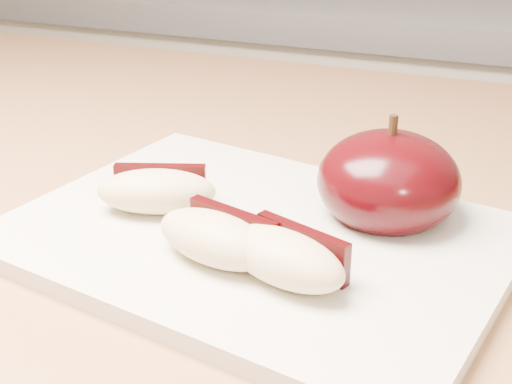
% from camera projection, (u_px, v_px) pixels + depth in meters
% --- Properties ---
extents(back_cabinet, '(2.40, 0.62, 0.94)m').
position_uv_depth(back_cabinet, '(462.00, 258.00, 1.27)').
color(back_cabinet, silver).
rests_on(back_cabinet, ground).
extents(cutting_board, '(0.33, 0.26, 0.01)m').
position_uv_depth(cutting_board, '(256.00, 238.00, 0.43)').
color(cutting_board, silver).
rests_on(cutting_board, island_counter).
extents(apple_half, '(0.11, 0.11, 0.07)m').
position_uv_depth(apple_half, '(388.00, 181.00, 0.44)').
color(apple_half, black).
rests_on(apple_half, cutting_board).
extents(apple_wedge_a, '(0.08, 0.06, 0.03)m').
position_uv_depth(apple_wedge_a, '(157.00, 190.00, 0.45)').
color(apple_wedge_a, '#D9C089').
rests_on(apple_wedge_a, cutting_board).
extents(apple_wedge_b, '(0.08, 0.06, 0.03)m').
position_uv_depth(apple_wedge_b, '(217.00, 237.00, 0.39)').
color(apple_wedge_b, '#D9C089').
rests_on(apple_wedge_b, cutting_board).
extents(apple_wedge_c, '(0.08, 0.06, 0.03)m').
position_uv_depth(apple_wedge_c, '(286.00, 257.00, 0.37)').
color(apple_wedge_c, '#D9C089').
rests_on(apple_wedge_c, cutting_board).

